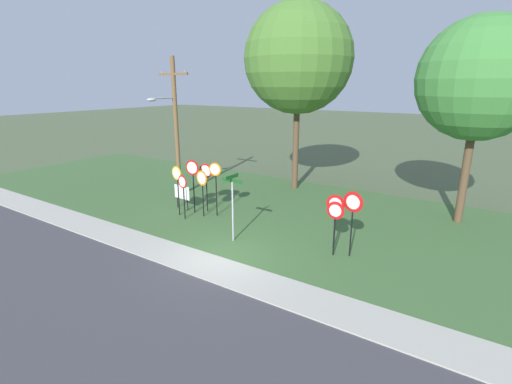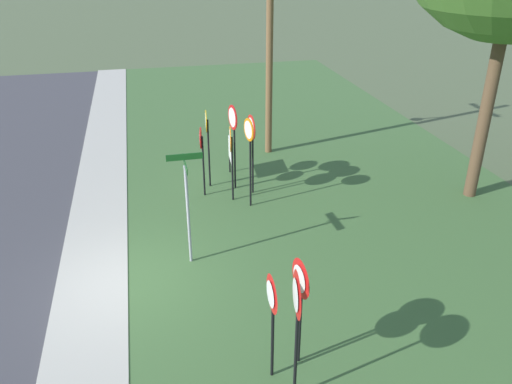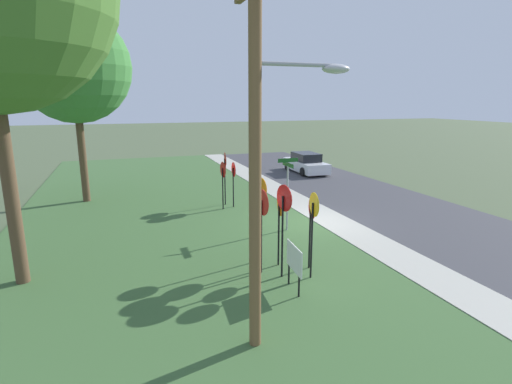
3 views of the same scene
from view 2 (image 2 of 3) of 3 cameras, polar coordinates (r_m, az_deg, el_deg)
ground_plane at (r=12.43m, az=-13.89°, el=-9.80°), size 160.00×160.00×0.00m
sidewalk_strip at (r=12.48m, az=-17.61°, el=-9.99°), size 44.00×1.60×0.06m
grass_median at (r=13.48m, az=12.54°, el=-6.43°), size 44.00×12.00×0.04m
stop_sign_near_left at (r=15.89m, az=-5.41°, el=6.54°), size 0.67×0.12×2.49m
stop_sign_near_right at (r=14.97m, az=-2.78°, el=4.91°), size 0.74×0.14×2.32m
stop_sign_far_left at (r=14.51m, az=-0.73°, el=5.23°), size 0.64×0.15×2.68m
stop_sign_far_center at (r=15.36m, az=-0.48°, el=6.05°), size 0.75×0.11×2.50m
stop_sign_far_right at (r=15.64m, az=-2.52°, el=6.97°), size 0.74×0.14×2.69m
stop_sign_center_tall at (r=15.37m, az=-6.00°, el=4.88°), size 0.63×0.15×2.18m
yield_sign_near_left at (r=9.14m, az=4.83°, el=-10.56°), size 0.72×0.12×2.22m
yield_sign_near_right at (r=8.88m, az=1.68°, el=-12.27°), size 0.69×0.10×2.14m
yield_sign_far_left at (r=8.32m, az=4.41°, el=-12.53°), size 0.78×0.14×2.55m
street_name_post at (r=12.04m, az=-7.57°, el=-0.81°), size 0.96×0.82×2.82m
utility_pole at (r=18.07m, az=1.06°, el=16.93°), size 2.10×2.03×7.73m
notice_board at (r=16.84m, az=-2.80°, el=4.28°), size 1.10×0.11×1.25m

